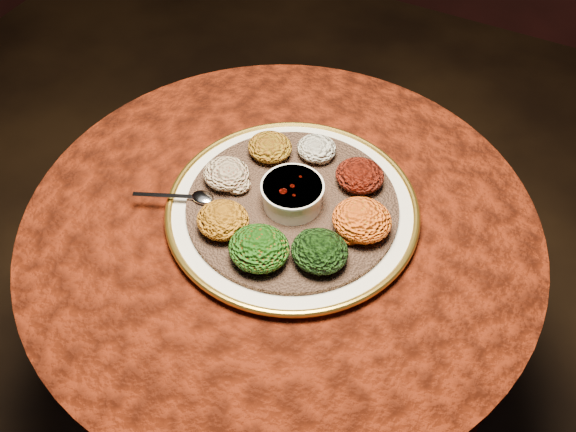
% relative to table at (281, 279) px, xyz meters
% --- Properties ---
extents(table, '(0.96, 0.96, 0.73)m').
position_rel_table_xyz_m(table, '(0.00, 0.00, 0.00)').
color(table, black).
rests_on(table, ground).
extents(platter, '(0.48, 0.48, 0.02)m').
position_rel_table_xyz_m(platter, '(0.01, 0.03, 0.19)').
color(platter, white).
rests_on(platter, table).
extents(injera, '(0.46, 0.46, 0.01)m').
position_rel_table_xyz_m(injera, '(0.01, 0.03, 0.20)').
color(injera, brown).
rests_on(injera, platter).
extents(stew_bowl, '(0.11, 0.11, 0.05)m').
position_rel_table_xyz_m(stew_bowl, '(0.01, 0.03, 0.24)').
color(stew_bowl, silver).
rests_on(stew_bowl, injera).
extents(spoon, '(0.14, 0.07, 0.01)m').
position_rel_table_xyz_m(spoon, '(-0.15, -0.04, 0.21)').
color(spoon, silver).
rests_on(spoon, injera).
extents(portion_ayib, '(0.08, 0.07, 0.04)m').
position_rel_table_xyz_m(portion_ayib, '(-0.01, 0.16, 0.23)').
color(portion_ayib, beige).
rests_on(portion_ayib, injera).
extents(portion_kitfo, '(0.09, 0.09, 0.04)m').
position_rel_table_xyz_m(portion_kitfo, '(0.10, 0.13, 0.23)').
color(portion_kitfo, black).
rests_on(portion_kitfo, injera).
extents(portion_tikil, '(0.11, 0.10, 0.05)m').
position_rel_table_xyz_m(portion_tikil, '(0.14, 0.03, 0.23)').
color(portion_tikil, '#AF7E0E').
rests_on(portion_tikil, injera).
extents(portion_gomen, '(0.10, 0.09, 0.05)m').
position_rel_table_xyz_m(portion_gomen, '(0.11, -0.06, 0.23)').
color(portion_gomen, black).
rests_on(portion_gomen, injera).
extents(portion_mixveg, '(0.10, 0.10, 0.05)m').
position_rel_table_xyz_m(portion_mixveg, '(0.02, -0.11, 0.23)').
color(portion_mixveg, '#9E2B0A').
rests_on(portion_mixveg, injera).
extents(portion_kik, '(0.09, 0.09, 0.04)m').
position_rel_table_xyz_m(portion_kik, '(-0.07, -0.08, 0.23)').
color(portion_kik, '#B86910').
rests_on(portion_kik, injera).
extents(portion_timatim, '(0.09, 0.08, 0.04)m').
position_rel_table_xyz_m(portion_timatim, '(-0.13, 0.02, 0.23)').
color(portion_timatim, maroon).
rests_on(portion_timatim, injera).
extents(portion_shiro, '(0.09, 0.08, 0.04)m').
position_rel_table_xyz_m(portion_shiro, '(-0.09, 0.12, 0.23)').
color(portion_shiro, '#876110').
rests_on(portion_shiro, injera).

